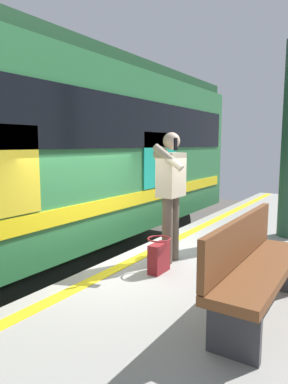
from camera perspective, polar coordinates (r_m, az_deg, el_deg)
The scene contains 9 objects.
ground_plane at distance 5.58m, azimuth -2.70°, elevation -20.80°, with size 24.51×24.51×0.00m, color #4C4742.
platform at distance 4.55m, azimuth 22.32°, elevation -20.45°, with size 14.77×4.44×1.12m, color gray.
safety_line at distance 4.97m, azimuth 0.08°, elevation -10.26°, with size 14.47×0.16×0.01m, color yellow.
track_rail_near at distance 6.41m, azimuth -13.77°, elevation -16.25°, with size 19.20×0.08×0.16m, color slate.
track_rail_far at distance 7.45m, azimuth -21.59°, elevation -13.09°, with size 19.20×0.08×0.16m, color slate.
train_carriage at distance 6.64m, azimuth -16.42°, elevation 7.00°, with size 10.87×2.79×4.15m.
passenger at distance 4.53m, azimuth 4.37°, elevation 0.94°, with size 0.57×0.55×1.70m.
handbag at distance 4.29m, azimuth 2.47°, elevation -10.47°, with size 0.31×0.29×0.43m.
bench at distance 3.32m, azimuth 17.55°, elevation -11.06°, with size 1.78×0.44×0.90m.
Camera 1 is at (3.98, 2.86, 2.67)m, focal length 32.48 mm.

